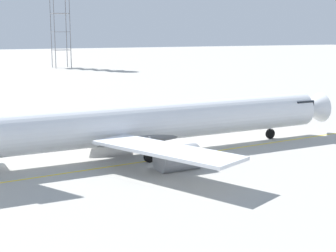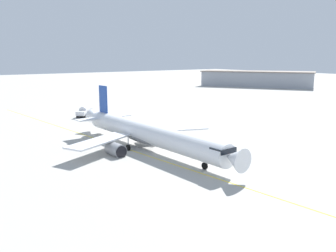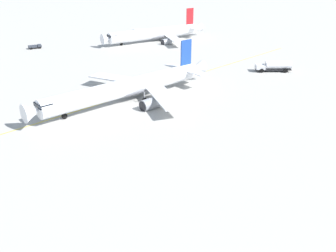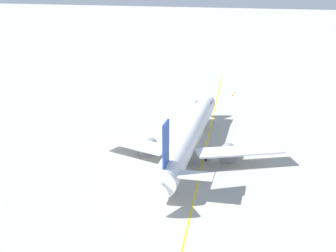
{
  "view_description": "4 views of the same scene",
  "coord_description": "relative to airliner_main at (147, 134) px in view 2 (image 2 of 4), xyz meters",
  "views": [
    {
      "loc": [
        22.5,
        47.02,
        11.86
      ],
      "look_at": [
        0.35,
        0.15,
        2.15
      ],
      "focal_mm": 54.42,
      "sensor_mm": 36.0,
      "label": 1
    },
    {
      "loc": [
        -49.63,
        36.41,
        16.87
      ],
      "look_at": [
        -0.99,
        0.63,
        4.91
      ],
      "focal_mm": 37.76,
      "sensor_mm": 36.0,
      "label": 2
    },
    {
      "loc": [
        -34.7,
        -57.99,
        26.9
      ],
      "look_at": [
        -1.74,
        -17.2,
        2.43
      ],
      "focal_mm": 37.73,
      "sensor_mm": 36.0,
      "label": 3
    },
    {
      "loc": [
        78.11,
        17.85,
        29.42
      ],
      "look_at": [
        2.07,
        -1.47,
        4.36
      ],
      "focal_mm": 53.64,
      "sensor_mm": 36.0,
      "label": 4
    }
  ],
  "objects": [
    {
      "name": "terminal_shed",
      "position": [
        78.67,
        -124.8,
        1.56
      ],
      "size": [
        61.34,
        46.34,
        8.69
      ],
      "rotation": [
        0.0,
        0.0,
        6.83
      ],
      "color": "#999EA8",
      "rests_on": "ground_plane"
    },
    {
      "name": "ground_plane",
      "position": [
        -3.47,
        -2.12,
        -2.81
      ],
      "size": [
        600.0,
        600.0,
        0.0
      ],
      "primitive_type": "plane",
      "color": "#ADAAA3"
    },
    {
      "name": "taxiway_centreline",
      "position": [
        1.69,
        2.85,
        -2.81
      ],
      "size": [
        132.8,
        13.42,
        0.01
      ],
      "rotation": [
        0.0,
        0.0,
        3.24
      ],
      "color": "yellow",
      "rests_on": "ground_plane"
    },
    {
      "name": "fuel_tanker_truck",
      "position": [
        42.28,
        -6.17,
        -1.23
      ],
      "size": [
        8.75,
        7.77,
        2.87
      ],
      "rotation": [
        0.0,
        0.0,
        2.45
      ],
      "color": "#232326",
      "rests_on": "ground_plane"
    },
    {
      "name": "airliner_main",
      "position": [
        0.0,
        0.0,
        0.0
      ],
      "size": [
        44.61,
        30.81,
        10.94
      ],
      "rotation": [
        0.0,
        0.0,
        3.18
      ],
      "color": "white",
      "rests_on": "ground_plane"
    }
  ]
}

